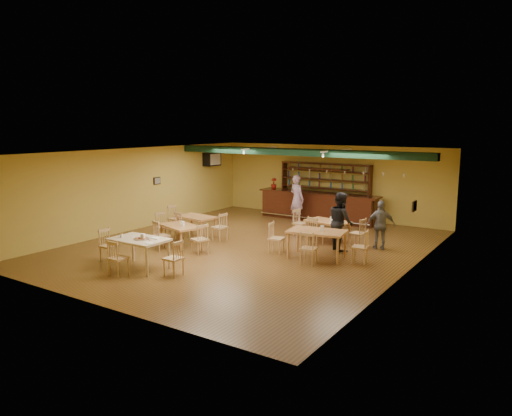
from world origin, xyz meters
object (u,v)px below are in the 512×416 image
Objects in this scene: bar_counter at (318,206)px; near_table at (140,253)px; dining_table_c at (181,236)px; dining_table_d at (317,244)px; dining_table_a at (197,226)px; patron_right_a at (341,221)px; dining_table_b at (328,231)px; patron_bar at (297,199)px.

bar_counter is 8.78m from near_table.
dining_table_c is 0.91× the size of near_table.
dining_table_c is 0.86× the size of dining_table_d.
bar_counter is at bearing 71.60° from dining_table_a.
patron_right_a is (2.71, -3.94, 0.34)m from bar_counter.
dining_table_d is (4.81, -0.31, 0.06)m from dining_table_a.
dining_table_b is at bearing 0.45° from patron_right_a.
patron_bar is at bearing 96.07° from dining_table_c.
near_table is (1.28, -3.88, 0.07)m from dining_table_a.
dining_table_c is 0.77× the size of patron_right_a.
bar_counter is 3.64× the size of dining_table_c.
dining_table_d is (4.19, 1.21, 0.06)m from dining_table_c.
near_table is at bearing 97.39° from patron_right_a.
patron_right_a reaches higher than dining_table_a.
patron_bar is at bearing 85.65° from near_table.
dining_table_d is 5.30m from patron_bar.
dining_table_d is at bearing 125.65° from patron_right_a.
dining_table_a is at bearing 130.26° from dining_table_c.
patron_bar is at bearing -122.21° from bar_counter.
near_table reaches higher than dining_table_d.
bar_counter is 2.81× the size of patron_right_a.
dining_table_b is 0.75× the size of patron_bar.
patron_bar is (0.51, 7.89, 0.53)m from near_table.
dining_table_a is 5.13m from patron_right_a.
patron_right_a reaches higher than bar_counter.
near_table is at bearing -64.61° from dining_table_a.
dining_table_b is at bearing 97.55° from dining_table_d.
patron_bar is at bearing 116.08° from dining_table_d.
dining_table_b is at bearing 29.01° from dining_table_a.
dining_table_b reaches higher than dining_table_c.
near_table is at bearing -107.57° from dining_table_b.
dining_table_d is 0.86× the size of patron_bar.
near_table is 7.93m from patron_bar.
near_table is at bearing -96.72° from bar_counter.
dining_table_a is at bearing 55.58° from patron_right_a.
patron_bar reaches higher than dining_table_d.
bar_counter reaches higher than dining_table_c.
dining_table_a is 4.43m from patron_bar.
patron_right_a is at bearing 71.34° from dining_table_d.
near_table is 6.08m from patron_right_a.
dining_table_a is 0.89× the size of near_table.
dining_table_b is (1.91, -3.14, -0.21)m from bar_counter.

